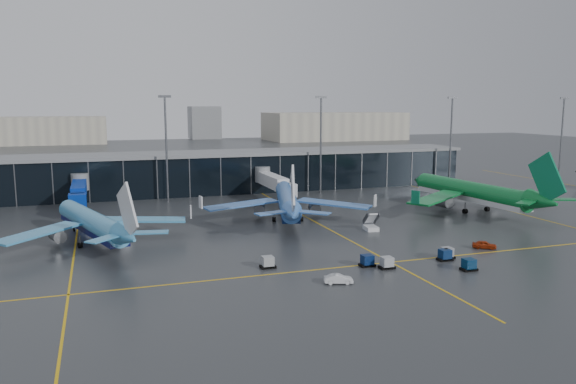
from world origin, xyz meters
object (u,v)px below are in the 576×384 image
object	(u,v)px
airliner_aer_lingus	(471,180)
service_van_red	(484,245)
airliner_arkefly	(91,209)
service_van_white	(339,279)
baggage_carts	(398,260)
airliner_klm_near	(287,189)
mobile_airstair	(371,226)

from	to	relation	value
airliner_aer_lingus	service_van_red	world-z (taller)	airliner_aer_lingus
airliner_arkefly	service_van_white	bearing A→B (deg)	-64.77
baggage_carts	service_van_white	bearing A→B (deg)	-156.72
service_van_red	service_van_white	xyz separation A→B (m)	(-29.97, -8.96, -0.03)
airliner_klm_near	baggage_carts	xyz separation A→B (m)	(4.70, -36.63, -5.48)
airliner_arkefly	service_van_red	bearing A→B (deg)	-39.31
airliner_klm_near	service_van_red	distance (m)	40.36
airliner_arkefly	service_van_red	world-z (taller)	airliner_arkefly
baggage_carts	service_van_red	xyz separation A→B (m)	(18.29, 3.93, -0.11)
airliner_arkefly	airliner_klm_near	xyz separation A→B (m)	(37.71, 8.27, 0.37)
mobile_airstair	service_van_red	bearing A→B (deg)	-50.53
mobile_airstair	baggage_carts	bearing A→B (deg)	-100.04
airliner_klm_near	airliner_aer_lingus	xyz separation A→B (m)	(41.36, -3.94, 0.67)
airliner_klm_near	service_van_white	world-z (taller)	airliner_klm_near
baggage_carts	mobile_airstair	xyz separation A→B (m)	(6.91, 22.06, 0.01)
service_van_white	airliner_aer_lingus	bearing A→B (deg)	-35.35
airliner_klm_near	service_van_red	xyz separation A→B (m)	(22.99, -32.70, -5.59)
service_van_red	airliner_klm_near	bearing A→B (deg)	68.21
airliner_klm_near	airliner_arkefly	bearing A→B (deg)	-151.88
airliner_arkefly	mobile_airstair	size ratio (longest dim) A/B	11.05
service_van_red	baggage_carts	bearing A→B (deg)	135.24
airliner_aer_lingus	service_van_white	xyz separation A→B (m)	(-48.35, -37.72, -6.28)
service_van_white	airliner_klm_near	bearing A→B (deg)	7.18
airliner_arkefly	baggage_carts	xyz separation A→B (m)	(42.41, -28.37, -5.11)
service_van_red	airliner_arkefly	bearing A→B (deg)	101.18
baggage_carts	service_van_white	world-z (taller)	baggage_carts
airliner_arkefly	airliner_aer_lingus	size ratio (longest dim) A/B	0.85
airliner_klm_near	mobile_airstair	world-z (taller)	airliner_klm_near
airliner_arkefly	baggage_carts	size ratio (longest dim) A/B	1.29
mobile_airstair	airliner_arkefly	bearing A→B (deg)	-179.93
mobile_airstair	service_van_white	size ratio (longest dim) A/B	0.91
mobile_airstair	service_van_white	world-z (taller)	mobile_airstair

